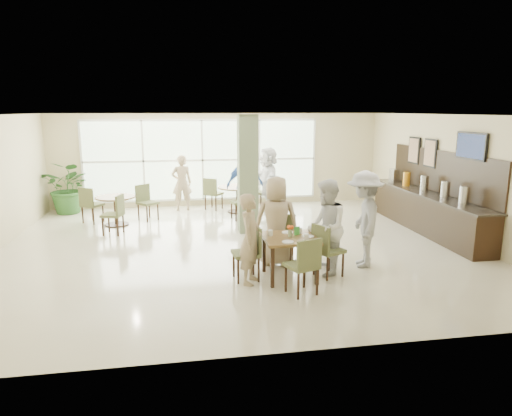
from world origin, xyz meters
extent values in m
plane|color=beige|center=(0.00, 0.00, 0.00)|extent=(10.00, 10.00, 0.00)
plane|color=white|center=(0.00, 0.00, 2.80)|extent=(10.00, 10.00, 0.00)
plane|color=beige|center=(0.00, 4.50, 1.40)|extent=(10.00, 0.00, 10.00)
plane|color=beige|center=(0.00, -4.50, 1.40)|extent=(10.00, 0.00, 10.00)
plane|color=beige|center=(5.00, 0.00, 1.40)|extent=(0.00, 9.00, 9.00)
plane|color=silver|center=(-0.50, 4.47, 1.40)|extent=(7.00, 0.00, 7.00)
cube|color=#6A7A55|center=(0.40, 1.20, 1.40)|extent=(0.45, 0.45, 2.80)
cube|color=brown|center=(0.66, -2.03, 0.72)|extent=(0.92, 0.92, 0.05)
cube|color=black|center=(0.27, -2.42, 0.35)|extent=(0.06, 0.06, 0.70)
cube|color=black|center=(1.04, -2.42, 0.35)|extent=(0.06, 0.06, 0.70)
cube|color=black|center=(0.27, -1.65, 0.35)|extent=(0.06, 0.06, 0.70)
cube|color=black|center=(1.04, -1.65, 0.35)|extent=(0.06, 0.06, 0.70)
cylinder|color=brown|center=(-2.83, 2.37, 0.73)|extent=(1.00, 1.00, 0.04)
cylinder|color=black|center=(-2.83, 2.37, 0.35)|extent=(0.10, 0.10, 0.71)
cylinder|color=black|center=(-2.83, 2.37, 0.01)|extent=(0.60, 0.60, 0.03)
cylinder|color=brown|center=(0.43, 3.37, 0.73)|extent=(1.16, 1.16, 0.04)
cylinder|color=black|center=(0.43, 3.37, 0.35)|extent=(0.10, 0.10, 0.71)
cylinder|color=black|center=(0.43, 3.37, 0.01)|extent=(0.60, 0.60, 0.03)
cylinder|color=white|center=(0.88, -1.84, 0.80)|extent=(0.08, 0.08, 0.10)
cylinder|color=white|center=(0.89, -2.25, 0.80)|extent=(0.08, 0.08, 0.10)
cylinder|color=white|center=(0.34, -1.90, 0.80)|extent=(0.08, 0.08, 0.10)
cylinder|color=white|center=(0.55, -2.35, 0.76)|extent=(0.20, 0.20, 0.01)
cylinder|color=white|center=(0.68, -1.77, 0.76)|extent=(0.20, 0.20, 0.01)
cylinder|color=white|center=(0.97, -2.09, 0.76)|extent=(0.20, 0.20, 0.01)
cylinder|color=#99B27F|center=(0.66, -2.03, 0.81)|extent=(0.07, 0.07, 0.12)
sphere|color=#EF5414|center=(0.69, -2.03, 0.92)|extent=(0.07, 0.07, 0.07)
sphere|color=#EF5414|center=(0.64, -2.01, 0.92)|extent=(0.07, 0.07, 0.07)
sphere|color=#EF5414|center=(0.64, -2.06, 0.92)|extent=(0.07, 0.07, 0.07)
cube|color=green|center=(0.81, -1.93, 0.82)|extent=(0.10, 0.05, 0.15)
cube|color=black|center=(4.68, 0.50, 0.45)|extent=(0.60, 4.60, 0.90)
cube|color=black|center=(4.68, 0.50, 0.92)|extent=(0.64, 4.70, 0.04)
cube|color=black|center=(4.97, 0.50, 1.45)|extent=(0.04, 4.60, 1.00)
cylinder|color=silver|center=(4.68, -0.90, 1.14)|extent=(0.20, 0.20, 0.40)
cylinder|color=silver|center=(4.68, -0.20, 1.14)|extent=(0.20, 0.20, 0.40)
cylinder|color=silver|center=(4.68, 0.70, 1.14)|extent=(0.20, 0.20, 0.40)
cylinder|color=orange|center=(4.68, 1.60, 1.12)|extent=(0.18, 0.18, 0.36)
cube|color=silver|center=(4.68, 2.30, 1.12)|extent=(0.18, 0.30, 0.36)
cube|color=black|center=(4.94, -0.60, 2.15)|extent=(0.06, 1.00, 0.58)
cube|color=#7F99CC|center=(4.92, -0.60, 2.15)|extent=(0.01, 0.92, 0.50)
cube|color=black|center=(4.95, 1.00, 1.85)|extent=(0.04, 0.55, 0.70)
cube|color=brown|center=(4.92, 1.00, 1.85)|extent=(0.01, 0.47, 0.62)
cube|color=black|center=(4.95, 1.80, 1.85)|extent=(0.04, 0.55, 0.70)
cube|color=brown|center=(4.92, 1.80, 1.85)|extent=(0.01, 0.47, 0.62)
imported|color=#2A5A24|center=(-4.31, 4.01, 0.74)|extent=(1.72, 1.72, 1.49)
imported|color=tan|center=(-0.05, -2.14, 0.78)|extent=(0.57, 0.67, 1.55)
imported|color=tan|center=(0.57, -1.29, 0.85)|extent=(0.92, 0.63, 1.71)
imported|color=white|center=(1.34, -1.91, 0.86)|extent=(0.83, 0.97, 1.72)
imported|color=#A2A2A4|center=(2.17, -1.63, 0.91)|extent=(0.95, 1.31, 1.81)
imported|color=#3F6BBE|center=(0.51, 2.41, 0.94)|extent=(1.27, 1.02, 1.89)
imported|color=white|center=(1.32, 3.38, 0.93)|extent=(0.88, 1.78, 1.86)
imported|color=tan|center=(-1.15, 3.87, 0.82)|extent=(0.64, 0.47, 1.63)
camera|label=1|loc=(-1.18, -9.44, 2.91)|focal=32.00mm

